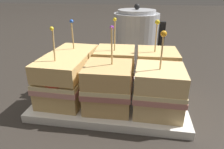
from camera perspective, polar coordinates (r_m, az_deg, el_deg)
name	(u,v)px	position (r m, az deg, el deg)	size (l,w,h in m)	color
ground_plane	(112,100)	(0.51, 0.00, -7.44)	(6.00, 6.00, 0.00)	#2D2823
serving_platter	(112,97)	(0.50, 0.00, -6.56)	(0.35, 0.24, 0.02)	white
sandwich_front_left	(61,82)	(0.46, -14.33, -2.09)	(0.10, 0.10, 0.17)	tan
sandwich_front_center	(108,87)	(0.43, -1.13, -3.45)	(0.10, 0.10, 0.18)	tan
sandwich_front_right	(159,90)	(0.42, 13.17, -4.41)	(0.10, 0.10, 0.17)	#DBB77A
sandwich_back_left	(76,66)	(0.55, -10.15, 2.52)	(0.11, 0.11, 0.17)	tan
sandwich_back_center	(115,68)	(0.52, 0.81, 1.91)	(0.11, 0.11, 0.18)	tan
sandwich_back_right	(156,70)	(0.52, 12.51, 1.24)	(0.11, 0.11, 0.18)	tan
kettle_steel	(136,37)	(0.76, 6.84, 10.64)	(0.19, 0.16, 0.21)	#B7BABF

